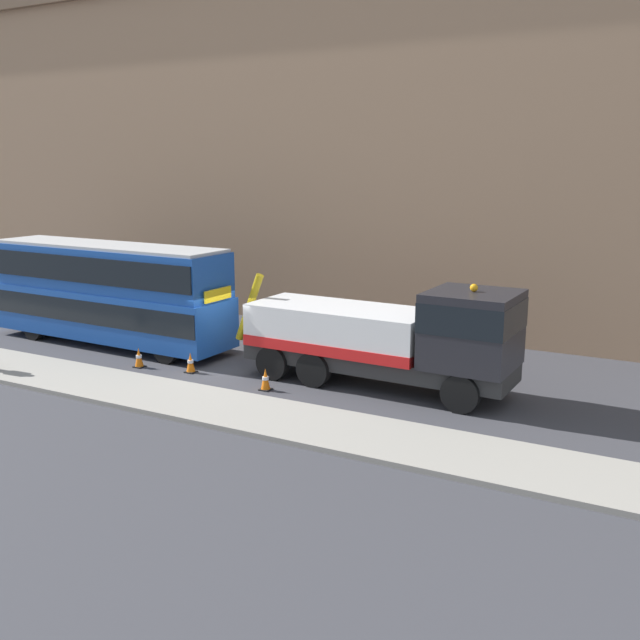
{
  "coord_description": "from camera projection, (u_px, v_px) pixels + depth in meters",
  "views": [
    {
      "loc": [
        14.52,
        -20.58,
        7.19
      ],
      "look_at": [
        3.28,
        0.18,
        2.0
      ],
      "focal_mm": 40.27,
      "sensor_mm": 36.0,
      "label": 1
    }
  ],
  "objects": [
    {
      "name": "ground_plane",
      "position": [
        238.0,
        366.0,
        25.98
      ],
      "size": [
        120.0,
        120.0,
        0.0
      ],
      "primitive_type": "plane",
      "color": "#38383D"
    },
    {
      "name": "traffic_cone_near_truck",
      "position": [
        265.0,
        380.0,
        23.11
      ],
      "size": [
        0.36,
        0.36,
        0.72
      ],
      "color": "orange",
      "rests_on": "ground_plane"
    },
    {
      "name": "near_kerb",
      "position": [
        161.0,
        396.0,
        22.35
      ],
      "size": [
        60.0,
        2.8,
        0.15
      ],
      "primitive_type": "cube",
      "color": "gray",
      "rests_on": "ground_plane"
    },
    {
      "name": "recovery_tow_truck",
      "position": [
        389.0,
        335.0,
        23.03
      ],
      "size": [
        10.18,
        2.88,
        3.67
      ],
      "rotation": [
        0.0,
        0.0,
        -0.03
      ],
      "color": "#2D2D2D",
      "rests_on": "ground_plane"
    },
    {
      "name": "double_decker_bus",
      "position": [
        108.0,
        290.0,
        28.6
      ],
      "size": [
        11.1,
        2.85,
        4.06
      ],
      "rotation": [
        0.0,
        0.0,
        -0.03
      ],
      "color": "#19479E",
      "rests_on": "ground_plane"
    },
    {
      "name": "traffic_cone_near_bus",
      "position": [
        139.0,
        358.0,
        25.71
      ],
      "size": [
        0.36,
        0.36,
        0.72
      ],
      "color": "orange",
      "rests_on": "ground_plane"
    },
    {
      "name": "traffic_cone_midway",
      "position": [
        191.0,
        363.0,
        25.06
      ],
      "size": [
        0.36,
        0.36,
        0.72
      ],
      "color": "orange",
      "rests_on": "ground_plane"
    },
    {
      "name": "building_facade",
      "position": [
        339.0,
        142.0,
        31.06
      ],
      "size": [
        60.0,
        1.5,
        16.0
      ],
      "color": "#9E7A5B",
      "rests_on": "ground_plane"
    }
  ]
}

